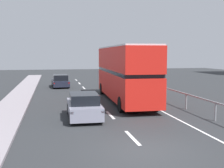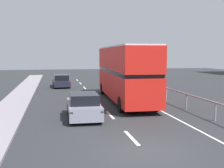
{
  "view_description": "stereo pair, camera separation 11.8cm",
  "coord_description": "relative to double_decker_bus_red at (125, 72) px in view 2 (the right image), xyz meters",
  "views": [
    {
      "loc": [
        -3.42,
        -10.25,
        3.65
      ],
      "look_at": [
        0.4,
        7.84,
        1.73
      ],
      "focal_mm": 46.25,
      "sensor_mm": 36.0,
      "label": 1
    },
    {
      "loc": [
        -3.3,
        -10.27,
        3.65
      ],
      "look_at": [
        0.4,
        7.84,
        1.73
      ],
      "focal_mm": 46.25,
      "sensor_mm": 36.0,
      "label": 2
    }
  ],
  "objects": [
    {
      "name": "hatchback_car_near",
      "position": [
        -3.73,
        -5.27,
        -1.58
      ],
      "size": [
        1.86,
        4.08,
        1.45
      ],
      "rotation": [
        0.0,
        0.0,
        -0.02
      ],
      "color": "gray",
      "rests_on": "ground"
    },
    {
      "name": "sedan_car_ahead",
      "position": [
        -4.55,
        10.93,
        -1.62
      ],
      "size": [
        1.91,
        4.2,
        1.39
      ],
      "rotation": [
        0.0,
        0.0,
        0.04
      ],
      "color": "#1E2233",
      "rests_on": "ground"
    },
    {
      "name": "bridge_side_railing",
      "position": [
        3.24,
        -2.19,
        -1.42
      ],
      "size": [
        0.1,
        42.0,
        1.05
      ],
      "color": "gray",
      "rests_on": "ground"
    },
    {
      "name": "ground_plane",
      "position": [
        -2.08,
        -11.19,
        -2.33
      ],
      "size": [
        73.53,
        120.0,
        0.1
      ],
      "primitive_type": "cube",
      "color": "#292B2E"
    },
    {
      "name": "double_decker_bus_red",
      "position": [
        0.0,
        0.0,
        0.0
      ],
      "size": [
        2.84,
        11.53,
        4.25
      ],
      "rotation": [
        0.0,
        0.0,
        -0.03
      ],
      "color": "red",
      "rests_on": "ground"
    },
    {
      "name": "lane_paint_markings",
      "position": [
        0.03,
        -2.24,
        -2.27
      ],
      "size": [
        3.63,
        46.0,
        0.01
      ],
      "color": "silver",
      "rests_on": "ground"
    }
  ]
}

